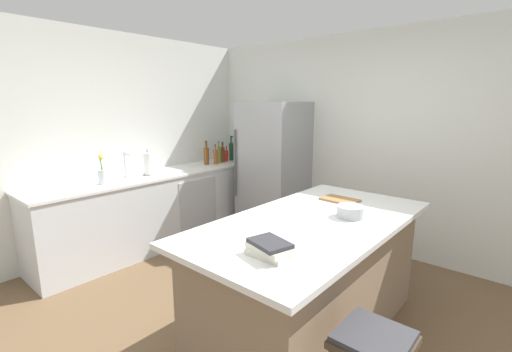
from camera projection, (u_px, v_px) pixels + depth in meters
The scene contains 19 objects.
ground_plane at pixel (249, 331), 2.77m from camera, with size 7.20×7.20×0.00m, color brown.
wall_rear at pixel (374, 143), 4.17m from camera, with size 6.00×0.10×2.60m, color silver.
wall_left at pixel (93, 144), 4.07m from camera, with size 0.10×6.00×2.60m, color silver.
counter_run_left at pixel (159, 208), 4.45m from camera, with size 0.67×3.04×0.91m.
kitchen_island at pixel (311, 275), 2.70m from camera, with size 1.08×2.11×0.92m.
refrigerator at pixel (273, 169), 4.73m from camera, with size 0.79×0.74×1.79m.
sink_faucet at pixel (126, 164), 4.06m from camera, with size 0.15×0.05×0.30m.
flower_vase at pixel (102, 175), 3.75m from camera, with size 0.09×0.09×0.33m.
paper_towel_roll at pixel (148, 164), 4.22m from camera, with size 0.14×0.14×0.31m.
soda_bottle at pixel (233, 150), 5.41m from camera, with size 0.07×0.07×0.35m.
wine_bottle at pixel (231, 151), 5.29m from camera, with size 0.07×0.07×0.37m.
hot_sauce_bottle at pixel (227, 155), 5.22m from camera, with size 0.05×0.05×0.23m.
syrup_bottle at pixel (223, 154), 5.14m from camera, with size 0.06×0.06×0.30m.
olive_oil_bottle at pixel (219, 155), 5.06m from camera, with size 0.06×0.06×0.32m.
vinegar_bottle at pixel (215, 156), 4.99m from camera, with size 0.05×0.05×0.28m.
whiskey_bottle at pixel (206, 155), 4.94m from camera, with size 0.08×0.08×0.33m.
cookbook_stack at pixel (270, 248), 1.99m from camera, with size 0.27×0.23×0.09m.
mixing_bowl at pixel (350, 212), 2.66m from camera, with size 0.21×0.21×0.09m.
cutting_board at pixel (340, 200), 3.12m from camera, with size 0.33×0.22×0.02m.
Camera 1 is at (1.64, -1.83, 1.78)m, focal length 24.44 mm.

